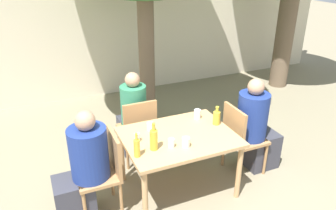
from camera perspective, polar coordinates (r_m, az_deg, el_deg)
ground_plane at (r=4.12m, az=1.71°, el=-14.15°), size 30.00×30.00×0.00m
cafe_building_wall at (r=6.42m, az=-10.93°, el=13.78°), size 10.00×0.08×2.80m
dining_table_front at (r=3.74m, az=1.84°, el=-6.42°), size 1.25×0.96×0.73m
patio_chair_0 at (r=3.58m, az=-10.91°, el=-10.72°), size 0.44×0.44×0.93m
patio_chair_1 at (r=4.19m, az=12.52°, el=-5.19°), size 0.44×0.44×0.93m
patio_chair_2 at (r=4.29m, az=-5.25°, el=-3.86°), size 0.44×0.44×0.93m
person_seated_0 at (r=3.54m, az=-14.64°, el=-11.09°), size 0.60×0.39×1.23m
person_seated_1 at (r=4.30m, az=15.08°, el=-4.07°), size 0.59×0.38×1.26m
person_seated_2 at (r=4.48m, az=-6.23°, el=-2.30°), size 0.34×0.57×1.24m
oil_cruet_0 at (r=3.39m, az=-2.50°, el=-5.98°), size 0.08×0.08×0.31m
oil_cruet_1 at (r=3.93m, az=8.46°, el=-2.16°), size 0.08×0.08×0.23m
oil_cruet_2 at (r=3.30m, az=-5.44°, el=-7.38°), size 0.06×0.06×0.27m
drinking_glass_0 at (r=3.58m, az=-5.41°, el=-5.63°), size 0.06×0.06×0.10m
drinking_glass_1 at (r=3.47m, az=3.14°, el=-6.51°), size 0.08×0.08×0.11m
drinking_glass_2 at (r=4.05m, az=5.13°, el=-1.59°), size 0.08×0.08×0.12m
drinking_glass_3 at (r=3.79m, az=-3.06°, el=-3.77°), size 0.08×0.08×0.09m
drinking_glass_4 at (r=3.46m, az=0.59°, el=-6.64°), size 0.07×0.07×0.10m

